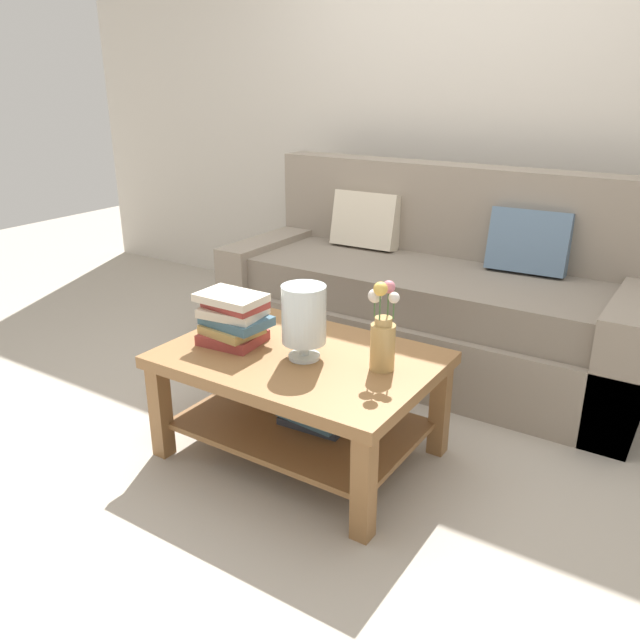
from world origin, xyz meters
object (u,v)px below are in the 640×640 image
at_px(couch, 432,299).
at_px(glass_hurricane_vase, 304,316).
at_px(flower_pitcher, 383,334).
at_px(coffee_table, 301,383).
at_px(book_stack_main, 233,318).

distance_m(couch, glass_hurricane_vase, 1.25).
bearing_deg(flower_pitcher, coffee_table, -170.81).
xyz_separation_m(couch, book_stack_main, (-0.36, -1.24, 0.21)).
bearing_deg(book_stack_main, glass_hurricane_vase, 4.67).
bearing_deg(glass_hurricane_vase, couch, 88.84).
bearing_deg(glass_hurricane_vase, coffee_table, 145.53).
xyz_separation_m(coffee_table, flower_pitcher, (0.34, 0.05, 0.28)).
xyz_separation_m(couch, coffee_table, (-0.06, -1.19, -0.03)).
bearing_deg(couch, book_stack_main, -106.24).
relative_size(couch, book_stack_main, 7.69).
height_order(book_stack_main, flower_pitcher, flower_pitcher).
relative_size(book_stack_main, flower_pitcher, 0.81).
bearing_deg(coffee_table, flower_pitcher, 9.19).
xyz_separation_m(book_stack_main, flower_pitcher, (0.64, 0.11, 0.04)).
distance_m(coffee_table, flower_pitcher, 0.44).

